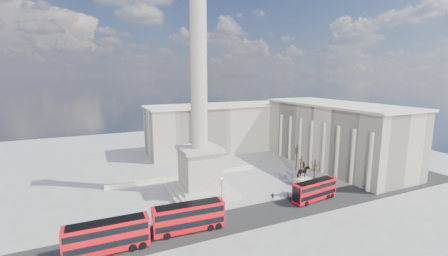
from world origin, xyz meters
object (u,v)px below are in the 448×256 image
Objects in this scene: red_bus_b at (189,217)px; victorian_lamp at (222,189)px; red_bus_c at (315,190)px; equestrian_statue at (303,184)px; pedestrian_walking at (288,196)px; pedestrian_crossing at (273,197)px; nelsons_column at (200,138)px; red_bus_a at (108,236)px; pedestrian_standing at (335,179)px.

victorian_lamp is (9.62, 7.75, 0.80)m from red_bus_b.
red_bus_c is 1.37× the size of equestrian_statue.
pedestrian_crossing reaches higher than pedestrian_walking.
nelsons_column reaches higher than red_bus_b.
pedestrian_walking is (23.56, 3.81, -1.72)m from red_bus_b.
nelsons_column reaches higher than victorian_lamp.
equestrian_statue reaches higher than red_bus_b.
red_bus_c is at bearing -47.50° from pedestrian_walking.
equestrian_statue is (40.81, 4.97, 0.19)m from red_bus_a.
pedestrian_standing is at bearing 20.04° from red_bus_c.
victorian_lamp is (2.05, -7.56, -9.49)m from nelsons_column.
red_bus_c is 20.12m from victorian_lamp.
red_bus_b is (13.16, 0.88, 0.01)m from red_bus_a.
red_bus_b is at bearing -116.31° from nelsons_column.
victorian_lamp is at bearing 142.89° from pedestrian_walking.
red_bus_a is at bearing -142.01° from nelsons_column.
red_bus_b is 27.95m from equestrian_statue.
red_bus_a is 24.37m from victorian_lamp.
nelsons_column is 27.44m from red_bus_c.
pedestrian_standing is at bearing 9.70° from red_bus_a.
pedestrian_walking is at bearing -176.13° from equestrian_statue.
red_bus_c reaches higher than pedestrian_standing.
pedestrian_crossing is (12.77, -10.46, -11.99)m from nelsons_column.
pedestrian_standing is 0.87× the size of pedestrian_crossing.
pedestrian_standing is at bearing 15.19° from equestrian_statue.
red_bus_b is at bearing 53.67° from pedestrian_crossing.
red_bus_c reaches higher than pedestrian_crossing.
nelsons_column reaches higher than red_bus_c.
pedestrian_crossing is (10.72, -2.90, -2.51)m from victorian_lamp.
red_bus_c is at bearing -33.59° from nelsons_column.
red_bus_b is 1.54× the size of equestrian_statue.
victorian_lamp is 3.21× the size of pedestrian_walking.
nelsons_column reaches higher than pedestrian_standing.
equestrian_statue is (27.65, 4.09, 0.19)m from red_bus_b.
red_bus_c is 13.97m from pedestrian_standing.
nelsons_column is at bearing 139.01° from red_bus_c.
nelsons_column is 19.94m from red_bus_b.
pedestrian_walking is at bearing -157.69° from pedestrian_crossing.
pedestrian_standing is (54.13, 8.59, -1.82)m from red_bus_a.
victorian_lamp is 11.39m from pedestrian_crossing.
red_bus_a is at bearing 165.95° from pedestrian_walking.
red_bus_c is (21.08, -14.00, -10.59)m from nelsons_column.
victorian_lamp is 31.47m from pedestrian_standing.
victorian_lamp reaches higher than pedestrian_walking.
pedestrian_crossing is (-20.63, -2.85, 0.12)m from pedestrian_standing.
red_bus_b is 6.89× the size of pedestrian_walking.
red_bus_a is (-20.73, -16.19, -10.29)m from nelsons_column.
nelsons_column is 20.41m from pedestrian_crossing.
equestrian_statue is at bearing 102.38° from red_bus_c.
red_bus_b is 12.38m from victorian_lamp.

